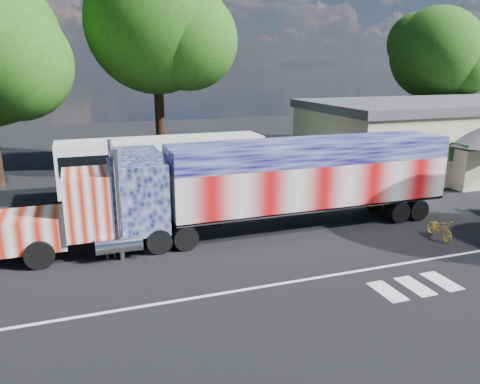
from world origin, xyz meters
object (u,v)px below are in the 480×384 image
object	(u,v)px
woman	(110,238)
tree_far_ne	(438,54)
semi_truck	(260,183)
bicycle	(440,228)
tree_n_mid	(158,24)
coach_bus	(163,166)

from	to	relation	value
woman	tree_far_ne	world-z (taller)	tree_far_ne
semi_truck	woman	xyz separation A→B (m)	(-7.03, -1.04, -1.49)
bicycle	tree_far_ne	distance (m)	27.92
tree_n_mid	tree_far_ne	world-z (taller)	tree_n_mid
woman	tree_far_ne	xyz separation A→B (m)	(31.54, 17.90, 7.81)
woman	tree_n_mid	world-z (taller)	tree_n_mid
woman	bicycle	size ratio (longest dim) A/B	0.98
woman	bicycle	world-z (taller)	woman
semi_truck	bicycle	xyz separation A→B (m)	(7.48, -3.68, -1.89)
semi_truck	coach_bus	world-z (taller)	semi_truck
semi_truck	tree_far_ne	world-z (taller)	tree_far_ne
coach_bus	tree_far_ne	world-z (taller)	tree_far_ne
coach_bus	semi_truck	bearing A→B (deg)	-67.88
woman	tree_far_ne	distance (m)	37.09
semi_truck	coach_bus	size ratio (longest dim) A/B	1.77
coach_bus	tree_n_mid	xyz separation A→B (m)	(1.38, 7.54, 8.71)
coach_bus	tree_n_mid	bearing A→B (deg)	79.62
semi_truck	tree_n_mid	distance (m)	17.47
woman	tree_n_mid	xyz separation A→B (m)	(5.24, 16.37, 9.67)
coach_bus	tree_far_ne	xyz separation A→B (m)	(27.67, 9.07, 6.86)
bicycle	tree_n_mid	xyz separation A→B (m)	(-9.27, 19.01, 10.07)
bicycle	tree_n_mid	world-z (taller)	tree_n_mid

